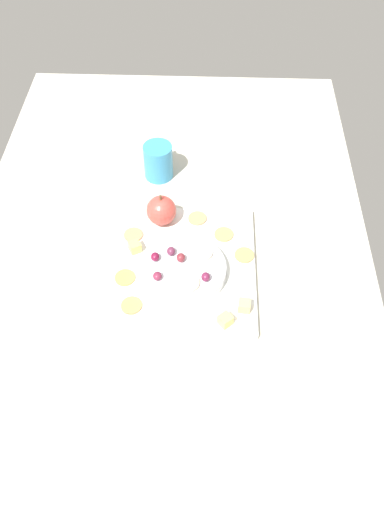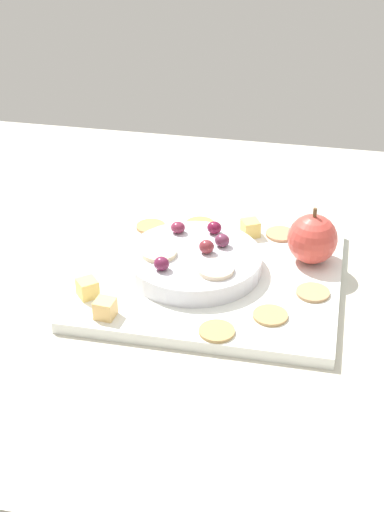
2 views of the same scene
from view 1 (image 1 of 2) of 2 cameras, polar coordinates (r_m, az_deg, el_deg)
name	(u,v)px [view 1 (image 1 of 2)]	position (r cm, az deg, el deg)	size (l,w,h in cm)	color
table	(167,261)	(114.88, -2.67, -0.55)	(138.19, 87.90, 3.63)	beige
platter	(183,267)	(110.52, -0.95, -1.18)	(32.84, 29.90, 1.50)	white
serving_dish	(183,270)	(107.48, -0.96, -1.53)	(17.47, 17.47, 2.48)	silver
apple_whole	(161,210)	(115.85, -3.33, 4.92)	(6.59, 6.59, 6.59)	#CB463C
apple_stem	(160,198)	(113.10, -3.42, 6.30)	(0.50, 0.50, 1.20)	brown
cheese_cube_0	(135,248)	(111.95, -6.20, 0.87)	(2.29, 2.29, 2.29)	#E9D166
cheese_cube_1	(244,306)	(102.99, 5.66, -5.36)	(2.29, 2.29, 2.29)	#F4C270
cheese_cube_2	(225,320)	(100.90, 3.61, -6.91)	(2.29, 2.29, 2.29)	#ECCD6C
cracker_0	(198,218)	(118.30, 0.60, 4.08)	(4.17, 4.17, 0.40)	tan
cracker_1	(244,255)	(111.82, 5.67, 0.10)	(4.17, 4.17, 0.40)	tan
cracker_2	(125,278)	(108.47, -7.24, -2.32)	(4.17, 4.17, 0.40)	#AA914E
cracker_3	(224,234)	(115.26, 3.46, 2.34)	(4.17, 4.17, 0.40)	tan
cracker_4	(132,305)	(104.33, -6.54, -5.32)	(4.17, 4.17, 0.40)	tan
cracker_5	(133,235)	(115.66, -6.34, 2.27)	(4.17, 4.17, 0.40)	tan
grape_0	(171,251)	(107.95, -2.27, 0.53)	(1.95, 1.76, 1.74)	#662A44
grape_1	(206,277)	(103.78, 1.49, -2.26)	(1.95, 1.76, 1.79)	maroon
grape_2	(181,258)	(106.76, -1.21, -0.17)	(1.95, 1.76, 1.81)	maroon
grape_3	(155,257)	(107.20, -4.00, -0.08)	(1.95, 1.76, 1.71)	maroon
grape_4	(157,276)	(104.23, -3.76, -2.17)	(1.95, 1.76, 1.57)	maroon
apple_slice_0	(188,283)	(103.59, -0.44, -2.94)	(4.53, 4.53, 0.60)	beige
apple_slice_1	(202,253)	(108.36, 1.04, 0.36)	(4.53, 4.53, 0.60)	beige
cup	(158,161)	(128.52, -3.64, 10.19)	(10.06, 6.92, 8.75)	#3891C3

